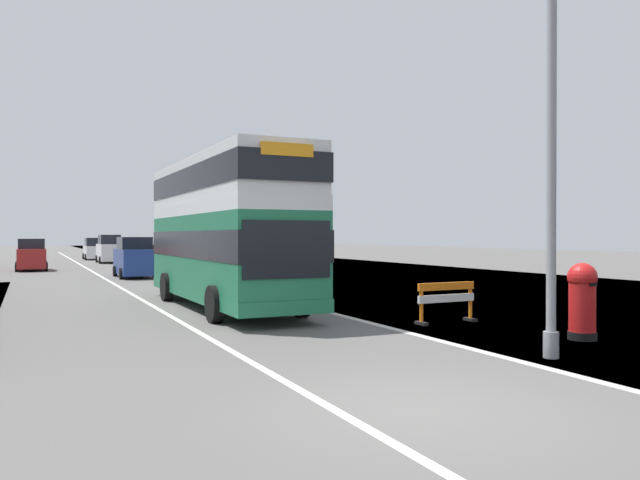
% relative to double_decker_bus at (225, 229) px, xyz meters
% --- Properties ---
extents(ground, '(140.00, 280.00, 0.10)m').
position_rel_double_decker_bus_xyz_m(ground, '(-0.30, -12.14, -2.57)').
color(ground, '#565451').
extents(double_decker_bus, '(2.87, 10.46, 4.74)m').
position_rel_double_decker_bus_xyz_m(double_decker_bus, '(0.00, 0.00, 0.00)').
color(double_decker_bus, '#1E6B47').
rests_on(double_decker_bus, ground).
extents(lamppost_foreground, '(0.29, 0.70, 8.25)m').
position_rel_double_decker_bus_xyz_m(lamppost_foreground, '(3.25, -10.50, 1.37)').
color(lamppost_foreground, gray).
rests_on(lamppost_foreground, ground).
extents(red_pillar_postbox, '(0.64, 0.64, 1.71)m').
position_rel_double_decker_bus_xyz_m(red_pillar_postbox, '(5.44, -9.28, -1.58)').
color(red_pillar_postbox, black).
rests_on(red_pillar_postbox, ground).
extents(roadworks_barrier, '(1.80, 0.48, 1.07)m').
position_rel_double_decker_bus_xyz_m(roadworks_barrier, '(4.31, -5.85, -1.85)').
color(roadworks_barrier, orange).
rests_on(roadworks_barrier, ground).
extents(car_oncoming_near, '(1.93, 4.27, 2.22)m').
position_rel_double_decker_bus_xyz_m(car_oncoming_near, '(-0.43, 15.89, -1.47)').
color(car_oncoming_near, navy).
rests_on(car_oncoming_near, ground).
extents(car_receding_mid, '(1.90, 3.89, 2.09)m').
position_rel_double_decker_bus_xyz_m(car_receding_mid, '(-5.54, 25.50, -1.53)').
color(car_receding_mid, maroon).
rests_on(car_receding_mid, ground).
extents(car_receding_far, '(1.93, 4.40, 2.36)m').
position_rel_double_decker_bus_xyz_m(car_receding_far, '(0.43, 35.14, -1.42)').
color(car_receding_far, silver).
rests_on(car_receding_far, ground).
extents(car_far_side, '(2.03, 4.20, 2.07)m').
position_rel_double_decker_bus_xyz_m(car_far_side, '(0.02, 43.16, -1.56)').
color(car_far_side, silver).
rests_on(car_far_side, ground).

